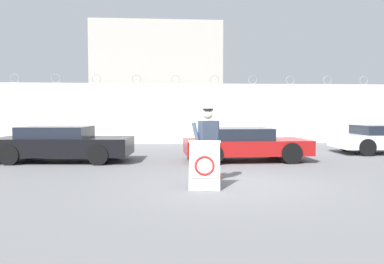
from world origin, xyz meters
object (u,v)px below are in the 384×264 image
at_px(security_guard, 208,141).
at_px(parked_car_front_coupe, 62,144).
at_px(barricade_sign, 205,165).
at_px(parked_car_rear_sedan, 244,144).
at_px(traffic_cone_near, 215,161).

xyz_separation_m(security_guard, parked_car_front_coupe, (-4.54, 4.13, -0.38)).
height_order(barricade_sign, parked_car_rear_sedan, parked_car_rear_sedan).
bearing_deg(parked_car_front_coupe, parked_car_rear_sedan, 1.87).
bearing_deg(security_guard, parked_car_front_coupe, -68.72).
xyz_separation_m(traffic_cone_near, parked_car_rear_sedan, (1.44, 2.99, 0.20)).
xyz_separation_m(traffic_cone_near, parked_car_front_coupe, (-4.82, 3.27, 0.22)).
relative_size(barricade_sign, parked_car_rear_sedan, 0.25).
height_order(security_guard, traffic_cone_near, security_guard).
relative_size(security_guard, traffic_cone_near, 2.25).
bearing_deg(parked_car_rear_sedan, traffic_cone_near, -116.95).
bearing_deg(barricade_sign, traffic_cone_near, 80.62).
xyz_separation_m(security_guard, parked_car_rear_sedan, (1.72, 3.84, -0.41)).
bearing_deg(parked_car_front_coupe, barricade_sign, -42.95).
bearing_deg(barricade_sign, parked_car_front_coupe, 139.34).
distance_m(security_guard, parked_car_front_coupe, 6.14).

